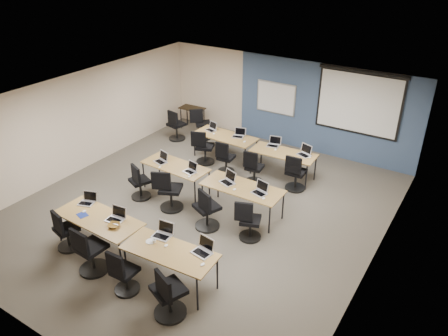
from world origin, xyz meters
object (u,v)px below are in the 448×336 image
Objects in this scene: spare_chair_b at (176,128)px; task_chair_7 at (248,223)px; task_chair_4 at (139,184)px; task_chair_10 at (253,170)px; task_chair_1 at (89,254)px; task_chair_2 at (123,275)px; laptop_7 at (260,190)px; laptop_2 at (163,233)px; whiteboard at (276,98)px; training_table_back_left at (225,137)px; laptop_10 at (274,144)px; training_table_back_right at (283,154)px; spare_chair_a at (201,126)px; task_chair_11 at (295,175)px; task_chair_8 at (203,150)px; laptop_5 at (191,169)px; task_chair_6 at (207,212)px; task_chair_5 at (169,193)px; training_table_mid_left at (175,167)px; task_chair_0 at (65,233)px; laptop_3 at (203,249)px; laptop_6 at (228,180)px; training_table_front_left at (99,219)px; training_table_mid_right at (242,189)px; laptop_11 at (305,153)px; laptop_8 at (212,128)px; laptop_4 at (162,159)px; laptop_0 at (88,200)px; training_table_front_right at (170,253)px; task_chair_9 at (225,160)px; laptop_9 at (239,135)px; task_chair_3 at (168,297)px; laptop_1 at (116,217)px; projector_screen at (359,99)px.

task_chair_7 is at bearing -24.27° from spare_chair_b.
task_chair_4 is 1.02× the size of task_chair_10.
task_chair_2 is at bearing -0.65° from task_chair_1.
laptop_7 reaches higher than task_chair_10.
task_chair_7 is at bearing 53.73° from laptop_2.
whiteboard is 2.10m from training_table_back_left.
task_chair_4 is 2.96× the size of laptop_10.
training_table_back_right is 1.73× the size of spare_chair_a.
task_chair_8 is at bearing 178.14° from task_chair_11.
spare_chair_a is at bearing 133.34° from laptop_5.
task_chair_5 is at bearing -164.97° from task_chair_6.
training_table_mid_left is 1.80× the size of task_chair_0.
laptop_3 is at bearing -33.81° from task_chair_6.
task_chair_4 is (-2.49, -2.91, -0.28)m from training_table_back_right.
spare_chair_a reaches higher than laptop_6.
training_table_back_right is 5.28× the size of laptop_10.
spare_chair_a reaches higher than training_table_front_left.
training_table_mid_right is at bearing -110.74° from task_chair_11.
task_chair_0 is at bearing -158.16° from laptop_3.
laptop_2 is 4.79m from laptop_11.
laptop_8 is at bearing 125.02° from laptop_5.
laptop_7 reaches higher than task_chair_2.
laptop_4 is at bearing 109.08° from task_chair_1.
task_chair_0 is 3.11m from laptop_4.
training_table_front_right is at bearing -26.80° from laptop_0.
task_chair_10 is (1.08, 2.15, -0.04)m from task_chair_5.
laptop_7 is at bearing 18.64° from laptop_6.
task_chair_5 is at bearing -99.38° from task_chair_9.
laptop_4 is 0.33× the size of spare_chair_b.
training_table_front_left is 5.48× the size of laptop_6.
laptop_7 reaches higher than laptop_9.
laptop_2 is at bearing -65.91° from task_chair_6.
whiteboard is at bearing 114.31° from laptop_3.
laptop_6 is 1.04× the size of laptop_7.
laptop_6 is 0.35× the size of task_chair_8.
training_table_front_right is 3.19m from task_chair_4.
whiteboard is 3.68× the size of laptop_2.
laptop_11 is at bearing 73.24° from laptop_2.
laptop_7 is at bearing 2.52° from training_table_mid_left.
task_chair_8 reaches higher than laptop_7.
laptop_9 reaches higher than laptop_5.
task_chair_8 is (-0.69, 2.42, -0.02)m from task_chair_5.
task_chair_4 reaches higher than training_table_front_right.
task_chair_10 is (1.96, -0.97, -0.40)m from laptop_8.
task_chair_5 is 3.16× the size of laptop_10.
task_chair_6 is (-0.91, 2.46, -0.01)m from task_chair_3.
laptop_0 is at bearing -100.71° from whiteboard.
laptop_1 is 1.78m from task_chair_5.
whiteboard is 0.53× the size of projector_screen.
task_chair_8 is 1.76m from spare_chair_a.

